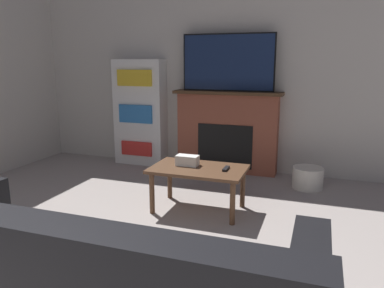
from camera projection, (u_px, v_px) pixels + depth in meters
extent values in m
cube|color=beige|center=(232.00, 69.00, 4.89)|extent=(6.59, 0.06, 2.70)
cube|color=brown|center=(227.00, 133.00, 4.95)|extent=(1.32, 0.22, 1.03)
cube|color=black|center=(225.00, 146.00, 4.88)|extent=(0.73, 0.01, 0.57)
cube|color=#4C331E|center=(227.00, 93.00, 4.82)|extent=(1.42, 0.28, 0.04)
cube|color=black|center=(228.00, 63.00, 4.74)|extent=(1.19, 0.03, 0.72)
cube|color=#19284C|center=(228.00, 63.00, 4.72)|extent=(1.15, 0.01, 0.68)
cube|color=black|center=(16.00, 281.00, 1.32)|extent=(2.10, 0.16, 0.49)
cube|color=brown|center=(198.00, 169.00, 3.64)|extent=(0.92, 0.57, 0.03)
cylinder|color=brown|center=(152.00, 193.00, 3.61)|extent=(0.05, 0.05, 0.41)
cylinder|color=brown|center=(233.00, 203.00, 3.35)|extent=(0.05, 0.05, 0.41)
cylinder|color=brown|center=(170.00, 180.00, 4.02)|extent=(0.05, 0.05, 0.41)
cylinder|color=brown|center=(243.00, 188.00, 3.76)|extent=(0.05, 0.05, 0.41)
cube|color=white|center=(187.00, 160.00, 3.71)|extent=(0.22, 0.12, 0.10)
cube|color=black|center=(226.00, 169.00, 3.56)|extent=(0.04, 0.15, 0.02)
cube|color=white|center=(140.00, 113.00, 5.29)|extent=(0.72, 0.26, 1.47)
cube|color=red|center=(137.00, 149.00, 5.27)|extent=(0.46, 0.03, 0.20)
cube|color=#2D70B7|center=(135.00, 114.00, 5.16)|extent=(0.50, 0.03, 0.25)
cube|color=gold|center=(134.00, 78.00, 5.05)|extent=(0.51, 0.03, 0.22)
cylinder|color=silver|center=(308.00, 178.00, 4.35)|extent=(0.35, 0.35, 0.25)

